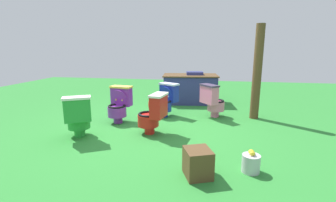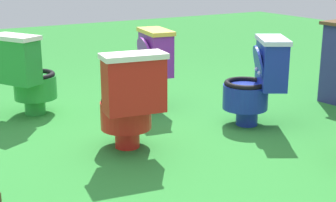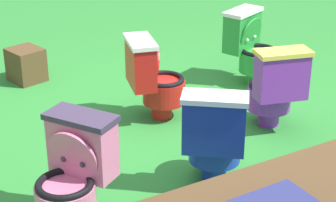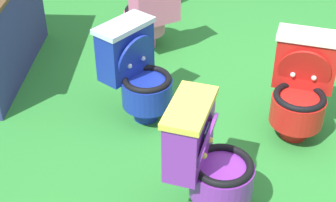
{
  "view_description": "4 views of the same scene",
  "coord_description": "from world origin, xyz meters",
  "px_view_note": "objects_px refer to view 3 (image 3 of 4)",
  "views": [
    {
      "loc": [
        1.01,
        -4.21,
        1.49
      ],
      "look_at": [
        0.18,
        0.44,
        0.45
      ],
      "focal_mm": 25.88,
      "sensor_mm": 36.0,
      "label": 1
    },
    {
      "loc": [
        3.1,
        -1.77,
        1.34
      ],
      "look_at": [
        -0.0,
        0.08,
        0.31
      ],
      "focal_mm": 53.86,
      "sensor_mm": 36.0,
      "label": 2
    },
    {
      "loc": [
        1.74,
        4.03,
        2.23
      ],
      "look_at": [
        0.13,
        0.26,
        0.39
      ],
      "focal_mm": 62.51,
      "sensor_mm": 36.0,
      "label": 3
    },
    {
      "loc": [
        -2.93,
        0.19,
        2.25
      ],
      "look_at": [
        -0.35,
        0.6,
        0.43
      ],
      "focal_mm": 53.48,
      "sensor_mm": 36.0,
      "label": 4
    }
  ],
  "objects_px": {
    "toilet_blue": "(214,136)",
    "toilet_green": "(251,47)",
    "toilet_purple": "(275,87)",
    "toilet_pink": "(74,174)",
    "toilet_red": "(153,78)",
    "small_crate": "(26,65)"
  },
  "relations": [
    {
      "from": "toilet_green",
      "to": "toilet_purple",
      "type": "bearing_deg",
      "value": 41.58
    },
    {
      "from": "toilet_blue",
      "to": "toilet_green",
      "type": "height_order",
      "value": "same"
    },
    {
      "from": "toilet_blue",
      "to": "toilet_green",
      "type": "xyz_separation_m",
      "value": [
        -1.2,
        -1.55,
        0.0
      ]
    },
    {
      "from": "toilet_purple",
      "to": "toilet_green",
      "type": "relative_size",
      "value": 1.0
    },
    {
      "from": "toilet_pink",
      "to": "small_crate",
      "type": "xyz_separation_m",
      "value": [
        -0.17,
        -2.57,
        -0.21
      ]
    },
    {
      "from": "toilet_pink",
      "to": "toilet_purple",
      "type": "distance_m",
      "value": 1.99
    },
    {
      "from": "toilet_blue",
      "to": "toilet_red",
      "type": "bearing_deg",
      "value": 120.26
    },
    {
      "from": "toilet_red",
      "to": "toilet_green",
      "type": "relative_size",
      "value": 1.0
    },
    {
      "from": "toilet_purple",
      "to": "toilet_blue",
      "type": "distance_m",
      "value": 1.03
    },
    {
      "from": "toilet_pink",
      "to": "toilet_red",
      "type": "bearing_deg",
      "value": -78.33
    },
    {
      "from": "toilet_purple",
      "to": "toilet_red",
      "type": "bearing_deg",
      "value": 154.55
    },
    {
      "from": "toilet_purple",
      "to": "toilet_green",
      "type": "xyz_separation_m",
      "value": [
        -0.34,
        -0.97,
        0.0
      ]
    },
    {
      "from": "toilet_green",
      "to": "small_crate",
      "type": "distance_m",
      "value": 2.24
    },
    {
      "from": "toilet_pink",
      "to": "toilet_blue",
      "type": "distance_m",
      "value": 1.02
    },
    {
      "from": "toilet_blue",
      "to": "small_crate",
      "type": "distance_m",
      "value": 2.61
    },
    {
      "from": "toilet_blue",
      "to": "toilet_pink",
      "type": "bearing_deg",
      "value": -143.42
    },
    {
      "from": "toilet_pink",
      "to": "small_crate",
      "type": "relative_size",
      "value": 2.16
    },
    {
      "from": "toilet_red",
      "to": "toilet_blue",
      "type": "xyz_separation_m",
      "value": [
        0.01,
        1.16,
        0.0
      ]
    },
    {
      "from": "toilet_purple",
      "to": "toilet_blue",
      "type": "xyz_separation_m",
      "value": [
        0.85,
        0.58,
        0.0
      ]
    },
    {
      "from": "toilet_purple",
      "to": "toilet_pink",
      "type": "bearing_deg",
      "value": -151.09
    },
    {
      "from": "toilet_blue",
      "to": "toilet_green",
      "type": "bearing_deg",
      "value": 83.11
    },
    {
      "from": "toilet_purple",
      "to": "toilet_green",
      "type": "bearing_deg",
      "value": 79.38
    }
  ]
}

